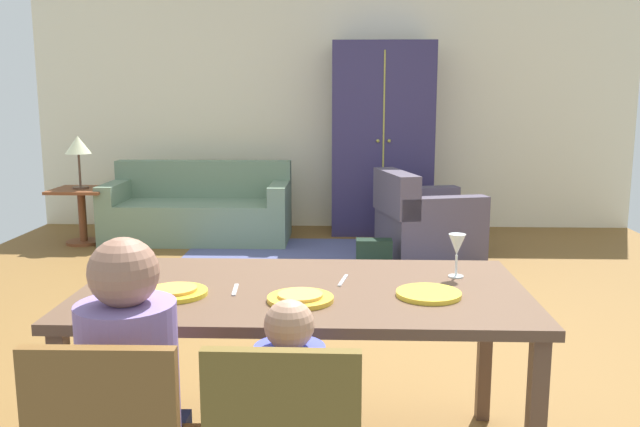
{
  "coord_description": "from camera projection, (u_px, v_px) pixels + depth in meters",
  "views": [
    {
      "loc": [
        0.11,
        -3.8,
        1.52
      ],
      "look_at": [
        -0.02,
        -0.04,
        0.85
      ],
      "focal_mm": 37.21,
      "sensor_mm": 36.0,
      "label": 1
    }
  ],
  "objects": [
    {
      "name": "armoire",
      "position": [
        382.0,
        139.0,
        7.33
      ],
      "size": [
        1.1,
        0.59,
        2.1
      ],
      "color": "#322B54",
      "rests_on": "ground_plane"
    },
    {
      "name": "plate_near_woman",
      "position": [
        429.0,
        294.0,
        2.54
      ],
      "size": [
        0.25,
        0.25,
        0.02
      ],
      "primitive_type": "cylinder",
      "color": "yellow",
      "rests_on": "dining_table"
    },
    {
      "name": "pizza_near_man",
      "position": [
        175.0,
        289.0,
        2.55
      ],
      "size": [
        0.17,
        0.17,
        0.01
      ],
      "primitive_type": "cylinder",
      "color": "gold",
      "rests_on": "plate_near_man"
    },
    {
      "name": "back_wall",
      "position": [
        333.0,
        111.0,
        7.68
      ],
      "size": [
        6.9,
        0.1,
        2.7
      ],
      "primitive_type": "cube",
      "color": "#F0E5C2",
      "rests_on": "ground_plane"
    },
    {
      "name": "ground_plane",
      "position": [
        326.0,
        316.0,
        4.66
      ],
      "size": [
        6.9,
        6.52,
        0.02
      ],
      "primitive_type": "cube",
      "color": "brown"
    },
    {
      "name": "pizza_near_child",
      "position": [
        300.0,
        295.0,
        2.48
      ],
      "size": [
        0.17,
        0.17,
        0.01
      ],
      "primitive_type": "cylinder",
      "color": "gold",
      "rests_on": "plate_near_child"
    },
    {
      "name": "fork",
      "position": [
        235.0,
        290.0,
        2.62
      ],
      "size": [
        0.03,
        0.15,
        0.01
      ],
      "primitive_type": "cube",
      "rotation": [
        0.0,
        0.0,
        0.08
      ],
      "color": "silver",
      "rests_on": "dining_table"
    },
    {
      "name": "couch",
      "position": [
        199.0,
        211.0,
        7.1
      ],
      "size": [
        1.92,
        0.86,
        0.82
      ],
      "color": "gray",
      "rests_on": "ground_plane"
    },
    {
      "name": "side_table",
      "position": [
        82.0,
        208.0,
        6.87
      ],
      "size": [
        0.56,
        0.56,
        0.58
      ],
      "color": "brown",
      "rests_on": "ground_plane"
    },
    {
      "name": "armchair",
      "position": [
        424.0,
        223.0,
        6.35
      ],
      "size": [
        1.04,
        1.03,
        0.82
      ],
      "color": "#4F4756",
      "rests_on": "ground_plane"
    },
    {
      "name": "table_lamp",
      "position": [
        78.0,
        147.0,
        6.76
      ],
      "size": [
        0.26,
        0.26,
        0.54
      ],
      "color": "brown",
      "rests_on": "side_table"
    },
    {
      "name": "plate_near_man",
      "position": [
        175.0,
        293.0,
        2.55
      ],
      "size": [
        0.25,
        0.25,
        0.02
      ],
      "primitive_type": "cylinder",
      "color": "yellow",
      "rests_on": "dining_table"
    },
    {
      "name": "area_rug",
      "position": [
        318.0,
        259.0,
        6.26
      ],
      "size": [
        2.6,
        1.8,
        0.01
      ],
      "primitive_type": "cube",
      "color": "#505583",
      "rests_on": "ground_plane"
    },
    {
      "name": "plate_near_child",
      "position": [
        300.0,
        299.0,
        2.48
      ],
      "size": [
        0.25,
        0.25,
        0.02
      ],
      "primitive_type": "cylinder",
      "color": "yellow",
      "rests_on": "dining_table"
    },
    {
      "name": "wine_glass",
      "position": [
        457.0,
        247.0,
        2.79
      ],
      "size": [
        0.07,
        0.07,
        0.19
      ],
      "color": "silver",
      "rests_on": "dining_table"
    },
    {
      "name": "knife",
      "position": [
        343.0,
        280.0,
        2.75
      ],
      "size": [
        0.04,
        0.17,
        0.01
      ],
      "primitive_type": "cube",
      "rotation": [
        0.0,
        0.0,
        -0.18
      ],
      "color": "silver",
      "rests_on": "dining_table"
    },
    {
      "name": "handbag",
      "position": [
        374.0,
        254.0,
        5.93
      ],
      "size": [
        0.32,
        0.16,
        0.26
      ],
      "primitive_type": "cube",
      "color": "black",
      "rests_on": "ground_plane"
    },
    {
      "name": "dining_table",
      "position": [
        303.0,
        304.0,
        2.67
      ],
      "size": [
        1.78,
        0.94,
        0.76
      ],
      "color": "brown",
      "rests_on": "ground_plane"
    },
    {
      "name": "person_man",
      "position": [
        135.0,
        422.0,
        2.07
      ],
      "size": [
        0.3,
        0.4,
        1.11
      ],
      "color": "navy",
      "rests_on": "ground_plane"
    }
  ]
}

